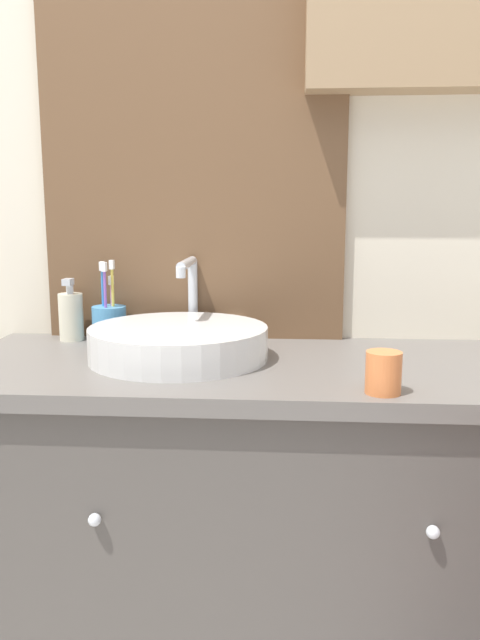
{
  "coord_description": "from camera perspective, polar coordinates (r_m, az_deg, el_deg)",
  "views": [
    {
      "loc": [
        0.04,
        -0.96,
        1.17
      ],
      "look_at": [
        -0.05,
        0.28,
        0.95
      ],
      "focal_mm": 35.0,
      "sensor_mm": 36.0,
      "label": 1
    }
  ],
  "objects": [
    {
      "name": "wall_back",
      "position": [
        1.59,
        3.53,
        14.38
      ],
      "size": [
        3.2,
        0.18,
        2.5
      ],
      "color": "beige",
      "rests_on": "ground_plane"
    },
    {
      "name": "vanity_counter",
      "position": [
        1.49,
        2.26,
        -19.79
      ],
      "size": [
        1.35,
        0.54,
        0.85
      ],
      "color": "#4C4742",
      "rests_on": "ground_plane"
    },
    {
      "name": "soap_dispenser",
      "position": [
        1.6,
        -15.2,
        0.39
      ],
      "size": [
        0.06,
        0.06,
        0.15
      ],
      "color": "beige",
      "rests_on": "vanity_counter"
    },
    {
      "name": "toothbrush_holder",
      "position": [
        1.57,
        -11.87,
        -0.11
      ],
      "size": [
        0.08,
        0.08,
        0.2
      ],
      "color": "#4C93C6",
      "rests_on": "vanity_counter"
    },
    {
      "name": "sink_basin",
      "position": [
        1.36,
        -5.56,
        -1.89
      ],
      "size": [
        0.39,
        0.44,
        0.21
      ],
      "color": "silver",
      "rests_on": "vanity_counter"
    },
    {
      "name": "drinking_cup",
      "position": [
        1.13,
        12.98,
        -4.71
      ],
      "size": [
        0.06,
        0.06,
        0.08
      ],
      "primitive_type": "cylinder",
      "color": "orange",
      "rests_on": "vanity_counter"
    }
  ]
}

